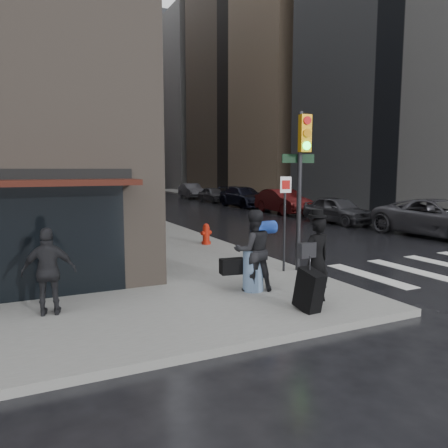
{
  "coord_description": "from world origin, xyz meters",
  "views": [
    {
      "loc": [
        -5.16,
        -7.91,
        2.92
      ],
      "look_at": [
        0.36,
        3.73,
        1.3
      ],
      "focal_mm": 35.0,
      "sensor_mm": 36.0,
      "label": 1
    }
  ],
  "objects_px": {
    "parked_car_2": "(283,201)",
    "parked_car_5": "(191,191)",
    "traffic_light": "(300,169)",
    "parked_car_4": "(213,194)",
    "parked_car_1": "(338,210)",
    "man_greycoat": "(49,272)",
    "parked_car_3": "(244,197)",
    "fire_hydrant": "(206,235)",
    "parked_car_0": "(440,218)",
    "man_jeans": "(253,250)",
    "man_overcoat": "(315,264)"
  },
  "relations": [
    {
      "from": "man_jeans",
      "to": "traffic_light",
      "type": "relative_size",
      "value": 0.44
    },
    {
      "from": "fire_hydrant",
      "to": "parked_car_4",
      "type": "bearing_deg",
      "value": 65.39
    },
    {
      "from": "fire_hydrant",
      "to": "parked_car_2",
      "type": "distance_m",
      "value": 13.63
    },
    {
      "from": "traffic_light",
      "to": "parked_car_3",
      "type": "relative_size",
      "value": 0.8
    },
    {
      "from": "fire_hydrant",
      "to": "parked_car_1",
      "type": "height_order",
      "value": "parked_car_1"
    },
    {
      "from": "traffic_light",
      "to": "parked_car_4",
      "type": "xyz_separation_m",
      "value": [
        9.07,
        26.14,
        -2.24
      ]
    },
    {
      "from": "parked_car_1",
      "to": "parked_car_3",
      "type": "height_order",
      "value": "parked_car_3"
    },
    {
      "from": "parked_car_2",
      "to": "parked_car_3",
      "type": "relative_size",
      "value": 0.91
    },
    {
      "from": "parked_car_2",
      "to": "parked_car_4",
      "type": "bearing_deg",
      "value": 91.07
    },
    {
      "from": "man_greycoat",
      "to": "parked_car_0",
      "type": "xyz_separation_m",
      "value": [
        16.03,
        4.19,
        -0.17
      ]
    },
    {
      "from": "fire_hydrant",
      "to": "parked_car_5",
      "type": "height_order",
      "value": "parked_car_5"
    },
    {
      "from": "man_overcoat",
      "to": "parked_car_2",
      "type": "height_order",
      "value": "man_overcoat"
    },
    {
      "from": "man_greycoat",
      "to": "parked_car_3",
      "type": "bearing_deg",
      "value": -116.63
    },
    {
      "from": "man_overcoat",
      "to": "traffic_light",
      "type": "bearing_deg",
      "value": -123.4
    },
    {
      "from": "parked_car_0",
      "to": "parked_car_1",
      "type": "bearing_deg",
      "value": 94.78
    },
    {
      "from": "parked_car_1",
      "to": "parked_car_5",
      "type": "height_order",
      "value": "parked_car_5"
    },
    {
      "from": "man_greycoat",
      "to": "traffic_light",
      "type": "height_order",
      "value": "traffic_light"
    },
    {
      "from": "man_greycoat",
      "to": "fire_hydrant",
      "type": "distance_m",
      "value": 8.37
    },
    {
      "from": "parked_car_1",
      "to": "parked_car_4",
      "type": "height_order",
      "value": "parked_car_1"
    },
    {
      "from": "man_jeans",
      "to": "parked_car_0",
      "type": "relative_size",
      "value": 0.32
    },
    {
      "from": "parked_car_4",
      "to": "parked_car_0",
      "type": "bearing_deg",
      "value": -89.2
    },
    {
      "from": "parked_car_3",
      "to": "fire_hydrant",
      "type": "bearing_deg",
      "value": -125.16
    },
    {
      "from": "man_jeans",
      "to": "fire_hydrant",
      "type": "xyz_separation_m",
      "value": [
        1.49,
        6.22,
        -0.59
      ]
    },
    {
      "from": "man_greycoat",
      "to": "parked_car_0",
      "type": "bearing_deg",
      "value": -156.0
    },
    {
      "from": "man_overcoat",
      "to": "parked_car_3",
      "type": "height_order",
      "value": "man_overcoat"
    },
    {
      "from": "parked_car_3",
      "to": "parked_car_4",
      "type": "distance_m",
      "value": 5.74
    },
    {
      "from": "parked_car_4",
      "to": "man_overcoat",
      "type": "bearing_deg",
      "value": -110.67
    },
    {
      "from": "parked_car_5",
      "to": "fire_hydrant",
      "type": "bearing_deg",
      "value": -106.14
    },
    {
      "from": "man_jeans",
      "to": "parked_car_3",
      "type": "distance_m",
      "value": 24.34
    },
    {
      "from": "man_overcoat",
      "to": "parked_car_5",
      "type": "bearing_deg",
      "value": -111.77
    },
    {
      "from": "traffic_light",
      "to": "parked_car_3",
      "type": "distance_m",
      "value": 22.47
    },
    {
      "from": "fire_hydrant",
      "to": "parked_car_4",
      "type": "relative_size",
      "value": 0.2
    },
    {
      "from": "man_jeans",
      "to": "parked_car_2",
      "type": "distance_m",
      "value": 19.36
    },
    {
      "from": "man_jeans",
      "to": "parked_car_2",
      "type": "bearing_deg",
      "value": -117.5
    },
    {
      "from": "man_overcoat",
      "to": "man_greycoat",
      "type": "distance_m",
      "value": 5.23
    },
    {
      "from": "man_greycoat",
      "to": "parked_car_4",
      "type": "relative_size",
      "value": 0.42
    },
    {
      "from": "man_overcoat",
      "to": "traffic_light",
      "type": "height_order",
      "value": "traffic_light"
    },
    {
      "from": "parked_car_2",
      "to": "parked_car_5",
      "type": "bearing_deg",
      "value": 90.73
    },
    {
      "from": "parked_car_1",
      "to": "parked_car_2",
      "type": "distance_m",
      "value": 5.74
    },
    {
      "from": "man_greycoat",
      "to": "man_overcoat",
      "type": "bearing_deg",
      "value": 171.55
    },
    {
      "from": "parked_car_2",
      "to": "parked_car_5",
      "type": "distance_m",
      "value": 17.21
    },
    {
      "from": "man_greycoat",
      "to": "parked_car_2",
      "type": "xyz_separation_m",
      "value": [
        15.42,
        15.66,
        -0.18
      ]
    },
    {
      "from": "parked_car_1",
      "to": "fire_hydrant",
      "type": "bearing_deg",
      "value": -160.89
    },
    {
      "from": "parked_car_2",
      "to": "parked_car_5",
      "type": "relative_size",
      "value": 1.08
    },
    {
      "from": "parked_car_3",
      "to": "parked_car_4",
      "type": "height_order",
      "value": "parked_car_3"
    },
    {
      "from": "man_overcoat",
      "to": "parked_car_5",
      "type": "height_order",
      "value": "man_overcoat"
    },
    {
      "from": "traffic_light",
      "to": "fire_hydrant",
      "type": "bearing_deg",
      "value": 103.13
    },
    {
      "from": "traffic_light",
      "to": "parked_car_1",
      "type": "distance_m",
      "value": 12.75
    },
    {
      "from": "man_jeans",
      "to": "parked_car_5",
      "type": "relative_size",
      "value": 0.41
    },
    {
      "from": "man_overcoat",
      "to": "traffic_light",
      "type": "distance_m",
      "value": 3.53
    }
  ]
}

